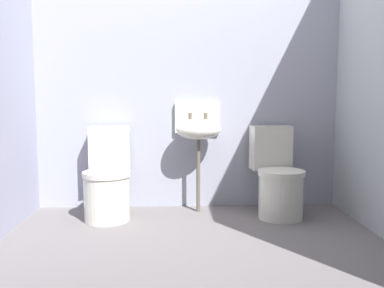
{
  "coord_description": "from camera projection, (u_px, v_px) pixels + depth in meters",
  "views": [
    {
      "loc": [
        -0.13,
        -2.73,
        1.04
      ],
      "look_at": [
        0.0,
        0.3,
        0.7
      ],
      "focal_mm": 39.03,
      "sensor_mm": 36.0,
      "label": 1
    }
  ],
  "objects": [
    {
      "name": "ground_plane",
      "position": [
        194.0,
        257.0,
        2.84
      ],
      "size": [
        3.22,
        2.77,
        0.08
      ],
      "primitive_type": "cube",
      "color": "slate"
    },
    {
      "name": "toilet_left",
      "position": [
        108.0,
        181.0,
        3.6
      ],
      "size": [
        0.42,
        0.61,
        0.78
      ],
      "rotation": [
        0.0,
        0.0,
        3.18
      ],
      "color": "silver",
      "rests_on": "ground"
    },
    {
      "name": "toilet_right",
      "position": [
        278.0,
        180.0,
        3.66
      ],
      "size": [
        0.43,
        0.62,
        0.78
      ],
      "rotation": [
        0.0,
        0.0,
        3.23
      ],
      "color": "silver",
      "rests_on": "ground"
    },
    {
      "name": "wall_back",
      "position": [
        188.0,
        75.0,
        3.92
      ],
      "size": [
        3.22,
        0.1,
        2.5
      ],
      "primitive_type": "cube",
      "color": "#9FA3B4",
      "rests_on": "ground"
    },
    {
      "name": "sink",
      "position": [
        198.0,
        129.0,
        3.77
      ],
      "size": [
        0.42,
        0.35,
        0.99
      ],
      "color": "#645D50",
      "rests_on": "ground"
    }
  ]
}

